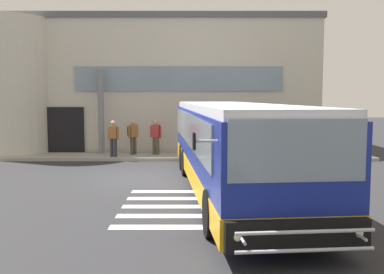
# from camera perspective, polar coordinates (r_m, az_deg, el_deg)

# --- Properties ---
(ground_plane) EXTENTS (80.00, 90.00, 0.02)m
(ground_plane) POSITION_cam_1_polar(r_m,az_deg,el_deg) (15.67, -6.32, -5.38)
(ground_plane) COLOR #2B2B2D
(ground_plane) RESTS_ON ground
(bay_paint_stripes) EXTENTS (4.40, 3.96, 0.01)m
(bay_paint_stripes) POSITION_cam_1_polar(r_m,az_deg,el_deg) (11.48, 1.51, -9.27)
(bay_paint_stripes) COLOR silver
(bay_paint_stripes) RESTS_ON ground
(terminal_building) EXTENTS (18.10, 13.80, 7.08)m
(terminal_building) POSITION_cam_1_polar(r_m,az_deg,el_deg) (26.93, -5.20, 6.69)
(terminal_building) COLOR beige
(terminal_building) RESTS_ON ground
(boarding_curb) EXTENTS (20.30, 2.00, 0.15)m
(boarding_curb) POSITION_cam_1_polar(r_m,az_deg,el_deg) (20.37, -4.89, -2.63)
(boarding_curb) COLOR #9E9B93
(boarding_curb) RESTS_ON ground
(entry_support_column) EXTENTS (0.28, 0.28, 4.06)m
(entry_support_column) POSITION_cam_1_polar(r_m,az_deg,el_deg) (21.18, -12.27, 3.30)
(entry_support_column) COLOR slate
(entry_support_column) RESTS_ON boarding_curb
(bus_main_foreground) EXTENTS (3.67, 12.67, 2.70)m
(bus_main_foreground) POSITION_cam_1_polar(r_m,az_deg,el_deg) (13.06, 5.07, -1.55)
(bus_main_foreground) COLOR navy
(bus_main_foreground) RESTS_ON ground
(passenger_near_column) EXTENTS (0.55, 0.35, 1.68)m
(passenger_near_column) POSITION_cam_1_polar(r_m,az_deg,el_deg) (19.93, -10.67, 0.03)
(passenger_near_column) COLOR #2D2D33
(passenger_near_column) RESTS_ON boarding_curb
(passenger_by_doorway) EXTENTS (0.50, 0.52, 1.68)m
(passenger_by_doorway) POSITION_cam_1_polar(r_m,az_deg,el_deg) (20.63, -8.13, 0.34)
(passenger_by_doorway) COLOR #4C4233
(passenger_by_doorway) RESTS_ON boarding_curb
(passenger_at_curb_edge) EXTENTS (0.55, 0.35, 1.68)m
(passenger_at_curb_edge) POSITION_cam_1_polar(r_m,az_deg,el_deg) (20.45, -5.08, 0.24)
(passenger_at_curb_edge) COLOR #4C4233
(passenger_at_curb_edge) RESTS_ON boarding_curb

